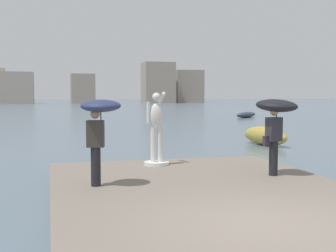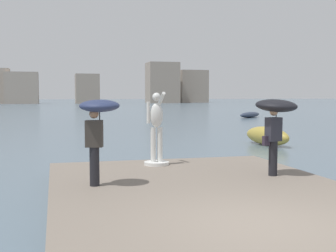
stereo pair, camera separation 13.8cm
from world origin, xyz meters
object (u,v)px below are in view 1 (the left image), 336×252
Objects in this scene: statue_white_figure at (156,133)px; onlooker_right at (276,114)px; boat_mid at (265,136)px; boat_near at (246,115)px; onlooker_left at (99,119)px.

statue_white_figure is 3.54m from onlooker_right.
onlooker_right is at bearing -115.76° from boat_mid.
boat_near is (17.43, 31.45, -1.04)m from statue_white_figure.
onlooker_left is 13.36m from boat_mid.
statue_white_figure is 3.27m from onlooker_left.
onlooker_left reaches higher than boat_mid.
boat_mid is at bearing 44.95° from statue_white_figure.
statue_white_figure is 0.54× the size of boat_near.
onlooker_left is 1.00× the size of onlooker_right.
onlooker_left is (-1.93, -2.58, 0.58)m from statue_white_figure.
onlooker_left is at bearing -133.06° from boat_mid.
onlooker_left is 39.19m from boat_near.
boat_near is at bearing 61.01° from statue_white_figure.
boat_mid is at bearing -112.94° from boat_near.
statue_white_figure is 1.08× the size of onlooker_right.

